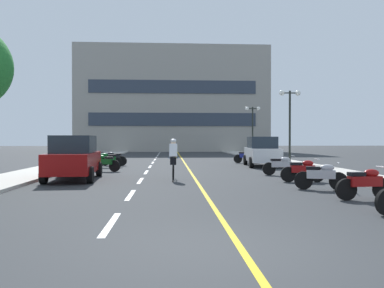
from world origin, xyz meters
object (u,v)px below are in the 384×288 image
(street_lamp_mid, at_px, (290,109))
(street_lamp_far, at_px, (253,119))
(motorcycle_5, at_px, (105,162))
(motorcycle_6, at_px, (108,160))
(motorcycle_3, at_px, (303,170))
(parked_car_mid, at_px, (262,151))
(motorcycle_2, at_px, (321,176))
(cyclist_rider, at_px, (173,159))
(motorcycle_1, at_px, (365,183))
(motorcycle_4, at_px, (281,165))
(motorcycle_8, at_px, (246,156))
(parked_car_near, at_px, (74,158))
(motorcycle_7, at_px, (113,158))

(street_lamp_mid, bearing_deg, street_lamp_far, 91.04)
(motorcycle_5, bearing_deg, motorcycle_6, 95.53)
(motorcycle_3, bearing_deg, motorcycle_5, 147.23)
(parked_car_mid, relative_size, motorcycle_5, 2.62)
(motorcycle_2, bearing_deg, motorcycle_5, 136.95)
(street_lamp_far, distance_m, parked_car_mid, 13.40)
(street_lamp_mid, xyz_separation_m, cyclist_rider, (-7.97, -10.01, -2.80))
(motorcycle_1, height_order, motorcycle_3, same)
(motorcycle_4, bearing_deg, motorcycle_5, 162.94)
(parked_car_mid, height_order, motorcycle_8, parked_car_mid)
(cyclist_rider, bearing_deg, motorcycle_4, 20.79)
(parked_car_near, xyz_separation_m, motorcycle_1, (9.30, -5.86, -0.44))
(parked_car_mid, height_order, motorcycle_2, parked_car_mid)
(parked_car_near, height_order, motorcycle_6, parked_car_near)
(street_lamp_mid, xyz_separation_m, motorcycle_8, (-2.77, 1.10, -3.22))
(motorcycle_3, relative_size, motorcycle_7, 1.01)
(parked_car_near, height_order, motorcycle_4, parked_car_near)
(street_lamp_far, distance_m, motorcycle_4, 19.33)
(motorcycle_1, distance_m, motorcycle_5, 13.19)
(cyclist_rider, bearing_deg, motorcycle_7, 112.31)
(motorcycle_5, height_order, motorcycle_6, same)
(cyclist_rider, bearing_deg, parked_car_mid, 54.71)
(motorcycle_6, bearing_deg, motorcycle_8, 23.61)
(parked_car_near, bearing_deg, street_lamp_far, 59.73)
(motorcycle_3, bearing_deg, cyclist_rider, 169.04)
(motorcycle_4, bearing_deg, cyclist_rider, -159.21)
(motorcycle_6, height_order, motorcycle_7, same)
(street_lamp_far, distance_m, parked_car_near, 23.66)
(motorcycle_2, bearing_deg, street_lamp_mid, 76.71)
(motorcycle_1, xyz_separation_m, motorcycle_8, (-0.02, 16.50, 0.00))
(street_lamp_far, xyz_separation_m, motorcycle_3, (-2.75, -21.75, -3.09))
(parked_car_near, relative_size, motorcycle_1, 2.52)
(street_lamp_far, xyz_separation_m, motorcycle_2, (-2.94, -24.04, -3.09))
(street_lamp_mid, relative_size, cyclist_rider, 2.74)
(parked_car_near, height_order, motorcycle_2, parked_car_near)
(street_lamp_far, xyz_separation_m, motorcycle_4, (-2.76, -18.88, -3.09))
(parked_car_mid, xyz_separation_m, motorcycle_7, (-9.20, 1.10, -0.44))
(parked_car_near, distance_m, motorcycle_3, 9.22)
(parked_car_mid, distance_m, motorcycle_3, 8.83)
(street_lamp_mid, relative_size, parked_car_mid, 1.12)
(motorcycle_1, height_order, motorcycle_6, same)
(cyclist_rider, bearing_deg, motorcycle_8, 64.94)
(parked_car_mid, relative_size, motorcycle_6, 2.55)
(motorcycle_2, bearing_deg, motorcycle_3, 85.28)
(street_lamp_far, relative_size, motorcycle_3, 2.73)
(motorcycle_7, bearing_deg, motorcycle_2, -55.15)
(motorcycle_1, bearing_deg, street_lamp_mid, 79.88)
(motorcycle_1, height_order, motorcycle_7, same)
(motorcycle_2, relative_size, motorcycle_7, 0.98)
(motorcycle_2, xyz_separation_m, cyclist_rider, (-4.83, 3.27, 0.41))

